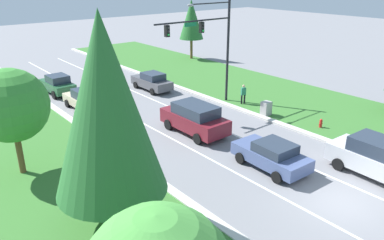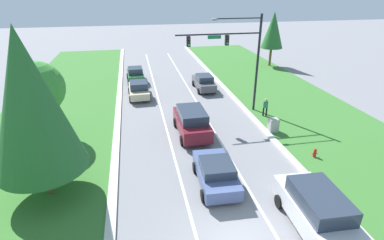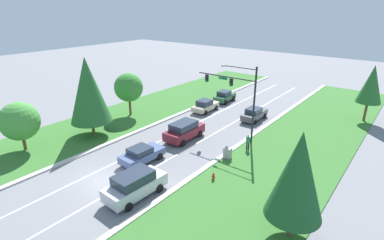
{
  "view_description": "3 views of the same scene",
  "coord_description": "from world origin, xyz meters",
  "px_view_note": "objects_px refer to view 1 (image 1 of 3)",
  "views": [
    {
      "loc": [
        -14.93,
        -7.18,
        10.04
      ],
      "look_at": [
        -1.09,
        9.76,
        1.5
      ],
      "focal_mm": 35.0,
      "sensor_mm": 36.0,
      "label": 1
    },
    {
      "loc": [
        -3.98,
        -9.3,
        10.48
      ],
      "look_at": [
        -0.1,
        10.22,
        1.45
      ],
      "focal_mm": 28.0,
      "sensor_mm": 36.0,
      "label": 2
    },
    {
      "loc": [
        19.4,
        -12.75,
        14.05
      ],
      "look_at": [
        -0.81,
        13.27,
        1.34
      ],
      "focal_mm": 28.0,
      "sensor_mm": 36.0,
      "label": 3
    }
  ],
  "objects_px": {
    "pedestrian": "(243,94)",
    "conifer_mid_left_tree": "(106,107)",
    "forest_sedan": "(58,84)",
    "silver_suv": "(379,158)",
    "oak_near_left_tree": "(11,106)",
    "graphite_sedan": "(152,81)",
    "burgundy_suv": "(195,118)",
    "conifer_far_right_tree": "(191,19)",
    "fire_hydrant": "(321,124)",
    "champagne_sedan": "(86,99)",
    "traffic_signal_mast": "(210,38)",
    "utility_cabinet": "(266,109)",
    "slate_blue_sedan": "(271,155)"
  },
  "relations": [
    {
      "from": "fire_hydrant",
      "to": "conifer_mid_left_tree",
      "type": "xyz_separation_m",
      "value": [
        -16.26,
        -0.54,
        5.01
      ]
    },
    {
      "from": "fire_hydrant",
      "to": "silver_suv",
      "type": "bearing_deg",
      "value": -122.05
    },
    {
      "from": "graphite_sedan",
      "to": "burgundy_suv",
      "type": "height_order",
      "value": "burgundy_suv"
    },
    {
      "from": "forest_sedan",
      "to": "fire_hydrant",
      "type": "distance_m",
      "value": 22.48
    },
    {
      "from": "oak_near_left_tree",
      "to": "forest_sedan",
      "type": "bearing_deg",
      "value": 62.03
    },
    {
      "from": "conifer_far_right_tree",
      "to": "burgundy_suv",
      "type": "bearing_deg",
      "value": -128.65
    },
    {
      "from": "forest_sedan",
      "to": "silver_suv",
      "type": "bearing_deg",
      "value": -75.48
    },
    {
      "from": "slate_blue_sedan",
      "to": "silver_suv",
      "type": "xyz_separation_m",
      "value": [
        3.64,
        -4.13,
        0.26
      ]
    },
    {
      "from": "silver_suv",
      "to": "champagne_sedan",
      "type": "distance_m",
      "value": 21.11
    },
    {
      "from": "burgundy_suv",
      "to": "traffic_signal_mast",
      "type": "bearing_deg",
      "value": 37.98
    },
    {
      "from": "utility_cabinet",
      "to": "slate_blue_sedan",
      "type": "bearing_deg",
      "value": -137.81
    },
    {
      "from": "graphite_sedan",
      "to": "conifer_mid_left_tree",
      "type": "relative_size",
      "value": 0.5
    },
    {
      "from": "silver_suv",
      "to": "conifer_far_right_tree",
      "type": "xyz_separation_m",
      "value": [
        11.06,
        29.14,
        3.83
      ]
    },
    {
      "from": "oak_near_left_tree",
      "to": "burgundy_suv",
      "type": "bearing_deg",
      "value": -8.37
    },
    {
      "from": "burgundy_suv",
      "to": "champagne_sedan",
      "type": "height_order",
      "value": "burgundy_suv"
    },
    {
      "from": "silver_suv",
      "to": "conifer_far_right_tree",
      "type": "height_order",
      "value": "conifer_far_right_tree"
    },
    {
      "from": "slate_blue_sedan",
      "to": "champagne_sedan",
      "type": "xyz_separation_m",
      "value": [
        -3.75,
        15.63,
        0.03
      ]
    },
    {
      "from": "utility_cabinet",
      "to": "conifer_mid_left_tree",
      "type": "relative_size",
      "value": 0.13
    },
    {
      "from": "oak_near_left_tree",
      "to": "conifer_mid_left_tree",
      "type": "relative_size",
      "value": 0.64
    },
    {
      "from": "slate_blue_sedan",
      "to": "conifer_mid_left_tree",
      "type": "bearing_deg",
      "value": 176.31
    },
    {
      "from": "utility_cabinet",
      "to": "oak_near_left_tree",
      "type": "bearing_deg",
      "value": 171.49
    },
    {
      "from": "graphite_sedan",
      "to": "fire_hydrant",
      "type": "xyz_separation_m",
      "value": [
        3.91,
        -15.23,
        -0.48
      ]
    },
    {
      "from": "slate_blue_sedan",
      "to": "conifer_far_right_tree",
      "type": "height_order",
      "value": "conifer_far_right_tree"
    },
    {
      "from": "pedestrian",
      "to": "fire_hydrant",
      "type": "bearing_deg",
      "value": 114.82
    },
    {
      "from": "conifer_far_right_tree",
      "to": "fire_hydrant",
      "type": "bearing_deg",
      "value": -107.77
    },
    {
      "from": "utility_cabinet",
      "to": "oak_near_left_tree",
      "type": "distance_m",
      "value": 17.44
    },
    {
      "from": "forest_sedan",
      "to": "fire_hydrant",
      "type": "relative_size",
      "value": 5.98
    },
    {
      "from": "silver_suv",
      "to": "fire_hydrant",
      "type": "xyz_separation_m",
      "value": [
        3.53,
        5.65,
        -0.72
      ]
    },
    {
      "from": "forest_sedan",
      "to": "champagne_sedan",
      "type": "height_order",
      "value": "forest_sedan"
    },
    {
      "from": "champagne_sedan",
      "to": "oak_near_left_tree",
      "type": "xyz_separation_m",
      "value": [
        -7.08,
        -7.56,
        3.04
      ]
    },
    {
      "from": "burgundy_suv",
      "to": "champagne_sedan",
      "type": "relative_size",
      "value": 1.13
    },
    {
      "from": "silver_suv",
      "to": "utility_cabinet",
      "type": "relative_size",
      "value": 4.5
    },
    {
      "from": "silver_suv",
      "to": "pedestrian",
      "type": "relative_size",
      "value": 3.03
    },
    {
      "from": "burgundy_suv",
      "to": "oak_near_left_tree",
      "type": "bearing_deg",
      "value": 171.08
    },
    {
      "from": "burgundy_suv",
      "to": "champagne_sedan",
      "type": "xyz_separation_m",
      "value": [
        -3.65,
        9.14,
        -0.23
      ]
    },
    {
      "from": "forest_sedan",
      "to": "utility_cabinet",
      "type": "relative_size",
      "value": 3.68
    },
    {
      "from": "champagne_sedan",
      "to": "fire_hydrant",
      "type": "bearing_deg",
      "value": -53.93
    },
    {
      "from": "pedestrian",
      "to": "fire_hydrant",
      "type": "xyz_separation_m",
      "value": [
        0.45,
        -6.98,
        -0.59
      ]
    },
    {
      "from": "fire_hydrant",
      "to": "oak_near_left_tree",
      "type": "height_order",
      "value": "oak_near_left_tree"
    },
    {
      "from": "slate_blue_sedan",
      "to": "pedestrian",
      "type": "xyz_separation_m",
      "value": [
        6.73,
        8.5,
        0.14
      ]
    },
    {
      "from": "fire_hydrant",
      "to": "oak_near_left_tree",
      "type": "relative_size",
      "value": 0.12
    },
    {
      "from": "oak_near_left_tree",
      "to": "traffic_signal_mast",
      "type": "bearing_deg",
      "value": 7.45
    },
    {
      "from": "oak_near_left_tree",
      "to": "silver_suv",
      "type": "bearing_deg",
      "value": -40.12
    },
    {
      "from": "pedestrian",
      "to": "slate_blue_sedan",
      "type": "bearing_deg",
      "value": 72.78
    },
    {
      "from": "silver_suv",
      "to": "conifer_mid_left_tree",
      "type": "distance_m",
      "value": 14.37
    },
    {
      "from": "pedestrian",
      "to": "conifer_mid_left_tree",
      "type": "relative_size",
      "value": 0.19
    },
    {
      "from": "traffic_signal_mast",
      "to": "forest_sedan",
      "type": "bearing_deg",
      "value": 127.13
    },
    {
      "from": "forest_sedan",
      "to": "oak_near_left_tree",
      "type": "xyz_separation_m",
      "value": [
        -6.89,
        -12.97,
        2.99
      ]
    },
    {
      "from": "champagne_sedan",
      "to": "utility_cabinet",
      "type": "distance_m",
      "value": 14.11
    },
    {
      "from": "traffic_signal_mast",
      "to": "fire_hydrant",
      "type": "relative_size",
      "value": 11.96
    }
  ]
}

